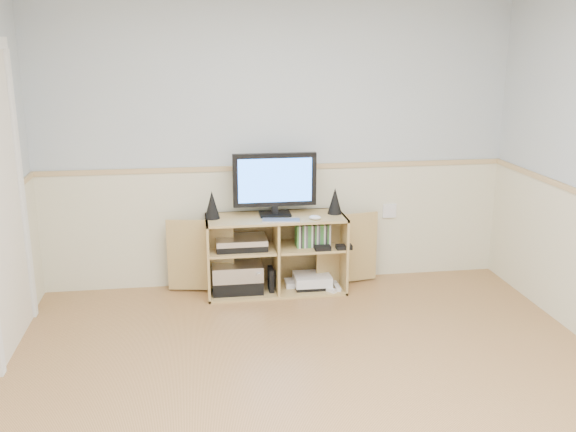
# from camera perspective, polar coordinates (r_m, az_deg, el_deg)

# --- Properties ---
(room) EXTENTS (4.04, 4.54, 2.54)m
(room) POSITION_cam_1_polar(r_m,az_deg,el_deg) (3.36, 2.82, 0.88)
(room) COLOR tan
(room) RESTS_ON ground
(media_cabinet) EXTENTS (1.81, 0.43, 0.65)m
(media_cabinet) POSITION_cam_1_polar(r_m,az_deg,el_deg) (5.44, -1.16, -3.14)
(media_cabinet) COLOR tan
(media_cabinet) RESTS_ON floor
(monitor) EXTENTS (0.69, 0.18, 0.52)m
(monitor) POSITION_cam_1_polar(r_m,az_deg,el_deg) (5.28, -1.19, 3.05)
(monitor) COLOR black
(monitor) RESTS_ON media_cabinet
(speaker_left) EXTENTS (0.12, 0.12, 0.23)m
(speaker_left) POSITION_cam_1_polar(r_m,az_deg,el_deg) (5.25, -6.77, 0.99)
(speaker_left) COLOR black
(speaker_left) RESTS_ON media_cabinet
(speaker_right) EXTENTS (0.12, 0.12, 0.22)m
(speaker_right) POSITION_cam_1_polar(r_m,az_deg,el_deg) (5.38, 4.19, 1.35)
(speaker_right) COLOR black
(speaker_right) RESTS_ON media_cabinet
(keyboard) EXTENTS (0.32, 0.17, 0.01)m
(keyboard) POSITION_cam_1_polar(r_m,az_deg,el_deg) (5.17, -0.62, -0.38)
(keyboard) COLOR silver
(keyboard) RESTS_ON media_cabinet
(mouse) EXTENTS (0.11, 0.10, 0.04)m
(mouse) POSITION_cam_1_polar(r_m,az_deg,el_deg) (5.21, 2.42, -0.13)
(mouse) COLOR white
(mouse) RESTS_ON media_cabinet
(av_components) EXTENTS (0.51, 0.31, 0.47)m
(av_components) POSITION_cam_1_polar(r_m,az_deg,el_deg) (5.40, -4.37, -4.61)
(av_components) COLOR black
(av_components) RESTS_ON media_cabinet
(game_consoles) EXTENTS (0.45, 0.30, 0.11)m
(game_consoles) POSITION_cam_1_polar(r_m,az_deg,el_deg) (5.51, 2.03, -5.79)
(game_consoles) COLOR white
(game_consoles) RESTS_ON media_cabinet
(game_cases) EXTENTS (0.28, 0.13, 0.19)m
(game_cases) POSITION_cam_1_polar(r_m,az_deg,el_deg) (5.37, 2.21, -1.68)
(game_cases) COLOR #3F8C3F
(game_cases) RESTS_ON media_cabinet
(wall_outlet) EXTENTS (0.12, 0.03, 0.12)m
(wall_outlet) POSITION_cam_1_polar(r_m,az_deg,el_deg) (5.75, 8.99, 0.47)
(wall_outlet) COLOR white
(wall_outlet) RESTS_ON wall_back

